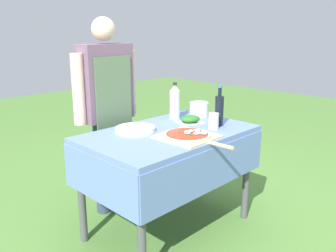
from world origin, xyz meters
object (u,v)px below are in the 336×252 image
at_px(mixing_tub, 199,109).
at_px(prep_table, 169,146).
at_px(pizza_on_peel, 189,136).
at_px(herb_container, 190,119).
at_px(oil_bottle, 219,110).
at_px(sauce_jar, 213,122).
at_px(person_cook, 107,102).
at_px(plate_stack, 135,129).
at_px(water_bottle, 175,102).

bearing_deg(mixing_tub, prep_table, -163.96).
height_order(pizza_on_peel, herb_container, herb_container).
height_order(prep_table, pizza_on_peel, pizza_on_peel).
distance_m(oil_bottle, herb_container, 0.23).
relative_size(oil_bottle, sauce_jar, 2.56).
distance_m(herb_container, mixing_tub, 0.23).
bearing_deg(person_cook, prep_table, 99.73).
relative_size(prep_table, plate_stack, 4.29).
bearing_deg(oil_bottle, herb_container, 114.65).
bearing_deg(mixing_tub, herb_container, -156.43).
bearing_deg(herb_container, water_bottle, 87.95).
bearing_deg(water_bottle, herb_container, -92.05).
distance_m(herb_container, sauce_jar, 0.23).
xyz_separation_m(water_bottle, sauce_jar, (-0.02, -0.39, -0.08)).
xyz_separation_m(prep_table, sauce_jar, (0.26, -0.18, 0.15)).
height_order(pizza_on_peel, plate_stack, pizza_on_peel).
bearing_deg(oil_bottle, pizza_on_peel, -172.94).
height_order(pizza_on_peel, water_bottle, water_bottle).
height_order(person_cook, water_bottle, person_cook).
xyz_separation_m(oil_bottle, water_bottle, (-0.08, 0.36, 0.02)).
xyz_separation_m(water_bottle, mixing_tub, (0.20, -0.07, -0.08)).
bearing_deg(plate_stack, water_bottle, 6.49).
height_order(prep_table, sauce_jar, sauce_jar).
height_order(herb_container, sauce_jar, sauce_jar).
bearing_deg(plate_stack, herb_container, -14.82).
relative_size(herb_container, sauce_jar, 1.87).
distance_m(person_cook, plate_stack, 0.41).
bearing_deg(plate_stack, sauce_jar, -39.01).
distance_m(oil_bottle, mixing_tub, 0.31).
height_order(mixing_tub, sauce_jar, same).
relative_size(herb_container, plate_stack, 0.78).
bearing_deg(sauce_jar, pizza_on_peel, -176.68).
distance_m(prep_table, sauce_jar, 0.35).
distance_m(oil_bottle, sauce_jar, 0.13).
bearing_deg(mixing_tub, person_cook, 145.50).
relative_size(water_bottle, herb_container, 1.33).
distance_m(prep_table, person_cook, 0.61).
xyz_separation_m(mixing_tub, plate_stack, (-0.64, 0.02, -0.04)).
height_order(prep_table, mixing_tub, mixing_tub).
xyz_separation_m(plate_stack, sauce_jar, (0.42, -0.34, 0.04)).
distance_m(pizza_on_peel, oil_bottle, 0.39).
relative_size(prep_table, sauce_jar, 10.34).
bearing_deg(herb_container, oil_bottle, -65.35).
bearing_deg(prep_table, sauce_jar, -34.21).
xyz_separation_m(person_cook, water_bottle, (0.39, -0.33, -0.01)).
bearing_deg(sauce_jar, prep_table, 145.79).
bearing_deg(pizza_on_peel, person_cook, 94.96).
bearing_deg(herb_container, mixing_tub, 23.57).
relative_size(prep_table, pizza_on_peel, 2.27).
distance_m(person_cook, oil_bottle, 0.84).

